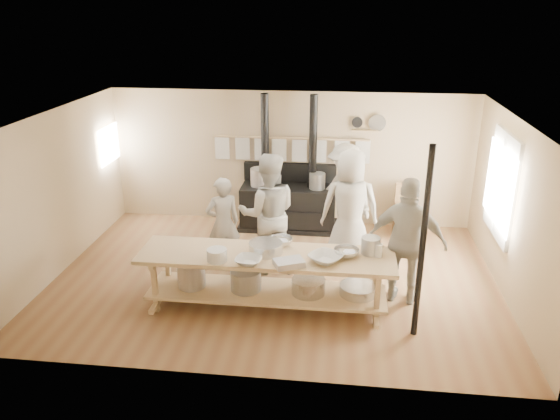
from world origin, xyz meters
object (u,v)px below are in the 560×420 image
(prep_table, at_px, (266,275))
(cook_left, at_px, (268,214))
(cook_far_left, at_px, (223,223))
(stove, at_px, (288,202))
(cook_by_window, at_px, (345,192))
(chair, at_px, (409,221))
(cook_center, at_px, (350,208))
(cook_right, at_px, (407,242))
(roasting_pan, at_px, (289,263))

(prep_table, height_order, cook_left, cook_left)
(cook_far_left, xyz_separation_m, cook_left, (0.75, -0.00, 0.21))
(stove, bearing_deg, cook_by_window, -20.04)
(stove, height_order, cook_by_window, stove)
(prep_table, distance_m, chair, 3.68)
(cook_center, relative_size, chair, 1.96)
(chair, bearing_deg, cook_by_window, 175.64)
(cook_right, distance_m, chair, 2.55)
(prep_table, distance_m, cook_center, 2.07)
(prep_table, xyz_separation_m, cook_center, (1.17, 1.64, 0.46))
(cook_far_left, height_order, chair, cook_far_left)
(stove, distance_m, cook_by_window, 1.22)
(stove, bearing_deg, prep_table, -90.04)
(cook_far_left, distance_m, cook_by_window, 2.43)
(stove, xyz_separation_m, prep_table, (-0.00, -3.02, -0.00))
(cook_center, xyz_separation_m, cook_by_window, (-0.09, 0.98, -0.07))
(cook_far_left, relative_size, cook_left, 0.79)
(cook_by_window, relative_size, chair, 1.81)
(cook_left, distance_m, cook_by_window, 1.88)
(cook_left, xyz_separation_m, cook_by_window, (1.21, 1.44, -0.08))
(stove, height_order, cook_far_left, stove)
(cook_by_window, bearing_deg, prep_table, -72.02)
(prep_table, distance_m, roasting_pan, 0.62)
(cook_left, distance_m, cook_center, 1.38)
(stove, bearing_deg, cook_far_left, -115.60)
(prep_table, height_order, cook_center, cook_center)
(stove, bearing_deg, chair, -3.69)
(cook_right, bearing_deg, cook_center, -41.87)
(stove, relative_size, roasting_pan, 6.63)
(cook_right, height_order, chair, cook_right)
(cook_far_left, height_order, cook_center, cook_center)
(cook_center, distance_m, cook_by_window, 0.99)
(cook_by_window, bearing_deg, chair, 51.95)
(cook_right, bearing_deg, stove, -38.16)
(stove, relative_size, cook_left, 1.31)
(stove, relative_size, cook_center, 1.32)
(cook_left, relative_size, cook_center, 1.01)
(stove, relative_size, cook_right, 1.36)
(prep_table, relative_size, chair, 3.59)
(prep_table, height_order, cook_far_left, cook_far_left)
(cook_center, distance_m, roasting_pan, 2.13)
(cook_far_left, relative_size, cook_right, 0.82)
(cook_left, distance_m, roasting_pan, 1.60)
(cook_far_left, distance_m, cook_right, 2.96)
(cook_center, bearing_deg, cook_by_window, -88.83)
(cook_by_window, bearing_deg, cook_right, -27.35)
(stove, height_order, chair, stove)
(cook_left, height_order, cook_right, cook_left)
(stove, xyz_separation_m, chair, (2.30, -0.15, -0.22))
(stove, height_order, roasting_pan, stove)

